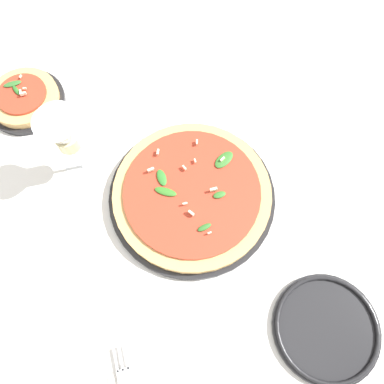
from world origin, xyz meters
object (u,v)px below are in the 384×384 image
pizza_arugula_main (192,194)px  side_plate_white (326,328)px  pizza_personal_side (25,99)px  wine_glass (65,136)px

pizza_arugula_main → side_plate_white: 0.34m
pizza_personal_side → wine_glass: (-0.14, -0.16, 0.11)m
pizza_personal_side → side_plate_white: bearing=-121.5°
wine_glass → side_plate_white: 0.58m
side_plate_white → pizza_personal_side: bearing=58.5°
wine_glass → side_plate_white: wine_glass is taller
wine_glass → side_plate_white: (-0.26, -0.50, -0.12)m
pizza_personal_side → wine_glass: wine_glass is taller
pizza_arugula_main → side_plate_white: size_ratio=1.75×
pizza_arugula_main → side_plate_white: pizza_arugula_main is taller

